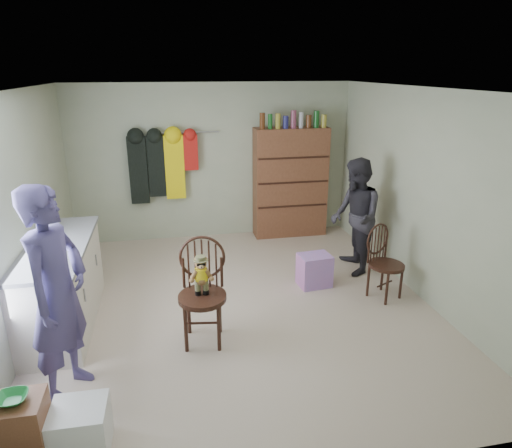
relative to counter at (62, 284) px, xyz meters
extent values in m
plane|color=beige|center=(1.95, 0.00, -0.47)|extent=(5.00, 5.00, 0.00)
plane|color=#B3B99B|center=(1.95, 2.50, 0.78)|extent=(4.50, 0.00, 4.50)
plane|color=#B3B99B|center=(-0.30, 0.00, 0.78)|extent=(0.00, 5.00, 5.00)
plane|color=#B3B99B|center=(4.20, 0.00, 0.78)|extent=(0.00, 5.00, 5.00)
plane|color=white|center=(1.95, 0.00, 2.03)|extent=(5.00, 5.00, 0.00)
cube|color=silver|center=(0.00, 0.00, -0.02)|extent=(0.60, 1.80, 0.90)
cube|color=slate|center=(0.00, 0.00, 0.45)|extent=(0.64, 1.86, 0.04)
cylinder|color=#99999E|center=(0.31, -0.45, 0.07)|extent=(0.02, 0.02, 0.14)
cylinder|color=#99999E|center=(0.31, 0.45, 0.07)|extent=(0.02, 0.02, 0.14)
cube|color=brown|center=(0.06, -1.99, -0.20)|extent=(0.38, 0.33, 0.55)
imported|color=green|center=(0.06, -1.99, 0.10)|extent=(0.21, 0.21, 0.05)
cube|color=white|center=(0.46, -1.93, -0.28)|extent=(0.41, 0.39, 0.38)
cylinder|color=#381D13|center=(1.47, -0.68, 0.04)|extent=(0.56, 0.56, 0.05)
cylinder|color=#381D13|center=(1.28, -0.82, -0.23)|extent=(0.04, 0.04, 0.49)
cylinder|color=#381D13|center=(1.61, -0.87, -0.23)|extent=(0.04, 0.04, 0.49)
cylinder|color=#381D13|center=(1.33, -0.49, -0.23)|extent=(0.04, 0.04, 0.49)
cylinder|color=#381D13|center=(1.66, -0.53, -0.23)|extent=(0.04, 0.04, 0.49)
torus|color=#381D13|center=(1.50, -0.49, 0.39)|extent=(0.48, 0.10, 0.48)
cylinder|color=#381D13|center=(1.30, -0.47, 0.23)|extent=(0.03, 0.03, 0.33)
cylinder|color=#381D13|center=(1.69, -0.53, 0.23)|extent=(0.03, 0.03, 0.33)
cylinder|color=yellow|center=(1.47, -0.66, 0.29)|extent=(0.13, 0.13, 0.12)
cylinder|color=#475128|center=(1.47, -0.66, 0.16)|extent=(0.08, 0.08, 0.19)
sphere|color=#9E7042|center=(1.47, -0.66, 0.41)|extent=(0.12, 0.12, 0.12)
cylinder|color=#475128|center=(1.47, -0.66, 0.46)|extent=(0.10, 0.10, 0.04)
cube|color=black|center=(1.47, -0.72, 0.42)|extent=(0.08, 0.01, 0.02)
cylinder|color=#381D13|center=(3.75, -0.15, -0.04)|extent=(0.55, 0.55, 0.04)
cylinder|color=#381D13|center=(3.69, -0.33, -0.27)|extent=(0.03, 0.03, 0.41)
cylinder|color=#381D13|center=(3.93, -0.21, -0.27)|extent=(0.03, 0.03, 0.41)
cylinder|color=#381D13|center=(3.56, -0.08, -0.27)|extent=(0.03, 0.03, 0.41)
cylinder|color=#381D13|center=(3.81, 0.04, -0.27)|extent=(0.03, 0.03, 0.41)
torus|color=#381D13|center=(3.68, 0.00, 0.25)|extent=(0.37, 0.20, 0.40)
cylinder|color=#381D13|center=(3.53, -0.08, 0.12)|extent=(0.03, 0.03, 0.27)
cylinder|color=#381D13|center=(3.83, 0.06, 0.12)|extent=(0.03, 0.03, 0.27)
cube|color=pink|center=(3.00, 0.34, -0.26)|extent=(0.43, 0.35, 0.42)
imported|color=#4B4279|center=(0.25, -1.20, 0.47)|extent=(0.65, 0.79, 1.88)
imported|color=#2D2B33|center=(3.66, 0.66, 0.32)|extent=(0.69, 0.84, 1.59)
cube|color=brown|center=(3.20, 2.30, 0.43)|extent=(1.20, 0.38, 1.80)
cube|color=#381D13|center=(3.20, 2.11, 0.08)|extent=(1.16, 0.02, 0.03)
cube|color=#381D13|center=(3.20, 2.11, 0.48)|extent=(1.16, 0.02, 0.03)
cube|color=#381D13|center=(3.20, 2.11, 0.88)|extent=(1.16, 0.02, 0.03)
cylinder|color=#592D14|center=(2.70, 2.20, 1.45)|extent=(0.09, 0.09, 0.25)
cylinder|color=#19591E|center=(2.82, 2.20, 1.44)|extent=(0.07, 0.07, 0.23)
cylinder|color=#A59933|center=(2.95, 2.20, 1.44)|extent=(0.08, 0.08, 0.23)
cylinder|color=navy|center=(3.07, 2.20, 1.43)|extent=(0.09, 0.09, 0.20)
cylinder|color=#8C3F59|center=(3.20, 2.20, 1.47)|extent=(0.08, 0.08, 0.28)
cylinder|color=#B2B2B7|center=(3.32, 2.20, 1.45)|extent=(0.07, 0.07, 0.25)
cylinder|color=#592D14|center=(3.45, 2.20, 1.43)|extent=(0.09, 0.09, 0.20)
cylinder|color=#19591E|center=(3.57, 2.20, 1.46)|extent=(0.09, 0.09, 0.27)
cylinder|color=#A59933|center=(3.70, 2.20, 1.43)|extent=(0.09, 0.09, 0.20)
cylinder|color=#99999E|center=(1.55, 2.44, 1.28)|extent=(1.00, 0.02, 0.02)
cube|color=black|center=(0.77, 2.38, 0.72)|extent=(0.28, 0.10, 1.05)
cube|color=black|center=(1.05, 2.38, 0.77)|extent=(0.26, 0.10, 0.95)
cube|color=yellow|center=(1.33, 2.38, 0.75)|extent=(0.30, 0.10, 1.00)
cube|color=red|center=(1.59, 2.38, 0.97)|extent=(0.22, 0.10, 0.55)
camera|label=1|loc=(1.19, -4.81, 2.24)|focal=32.00mm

